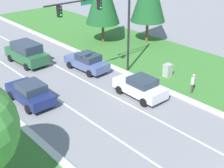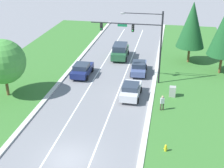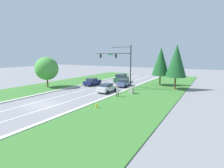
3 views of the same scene
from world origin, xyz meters
The scene contains 7 objects.
traffic_signal_mast centered at (3.88, 15.86, 5.76)m, with size 8.29×0.41×8.68m.
slate_blue_sedan centered at (3.45, 18.55, 0.83)m, with size 2.22×4.68×1.65m.
navy_sedan centered at (-3.54, 16.40, 0.84)m, with size 2.16×4.47×1.66m.
forest_suv centered at (0.10, 23.85, 1.08)m, with size 2.46×5.13×2.12m.
silver_sedan centered at (3.37, 11.61, 0.84)m, with size 2.12×4.38×1.65m.
utility_cabinet centered at (7.85, 12.53, 0.62)m, with size 0.70×0.60×1.24m.
pedestrian centered at (6.87, 9.19, 0.94)m, with size 0.43×0.33×1.69m.
Camera 1 is at (-12.72, -3.21, 11.67)m, focal length 50.00 mm.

